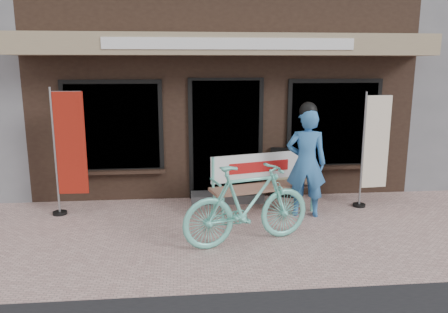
{
  "coord_description": "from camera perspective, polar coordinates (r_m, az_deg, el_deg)",
  "views": [
    {
      "loc": [
        -0.79,
        -5.79,
        2.44
      ],
      "look_at": [
        -0.16,
        0.7,
        1.05
      ],
      "focal_mm": 35.0,
      "sensor_mm": 36.0,
      "label": 1
    }
  ],
  "objects": [
    {
      "name": "ground",
      "position": [
        6.33,
        2.07,
        -10.63
      ],
      "size": [
        70.0,
        70.0,
        0.0
      ],
      "primitive_type": "plane",
      "color": "#C7A098",
      "rests_on": "ground"
    },
    {
      "name": "nobori_red",
      "position": [
        7.45,
        -19.68,
        0.77
      ],
      "size": [
        0.61,
        0.23,
        2.09
      ],
      "rotation": [
        0.0,
        0.0,
        -0.02
      ],
      "color": "gray",
      "rests_on": "ground"
    },
    {
      "name": "menu_stand",
      "position": [
        8.14,
        7.71,
        -2.03
      ],
      "size": [
        0.47,
        0.25,
        0.93
      ],
      "rotation": [
        0.0,
        0.0,
        -0.36
      ],
      "color": "black",
      "rests_on": "ground"
    },
    {
      "name": "person",
      "position": [
        7.12,
        10.69,
        -0.56
      ],
      "size": [
        0.71,
        0.54,
        1.86
      ],
      "rotation": [
        0.0,
        0.0,
        -0.21
      ],
      "color": "#336FB0",
      "rests_on": "ground"
    },
    {
      "name": "bicycle",
      "position": [
        6.0,
        3.11,
        -6.25
      ],
      "size": [
        1.94,
        1.04,
        1.12
      ],
      "primitive_type": "imported",
      "rotation": [
        0.0,
        0.0,
        1.86
      ],
      "color": "#69CDB9",
      "rests_on": "ground"
    },
    {
      "name": "nobori_cream",
      "position": [
        7.87,
        18.97,
        1.02
      ],
      "size": [
        0.59,
        0.23,
        1.99
      ],
      "rotation": [
        0.0,
        0.0,
        0.08
      ],
      "color": "gray",
      "rests_on": "ground"
    },
    {
      "name": "storefront",
      "position": [
        10.8,
        -1.39,
        14.94
      ],
      "size": [
        7.0,
        6.77,
        6.0
      ],
      "color": "black",
      "rests_on": "ground"
    },
    {
      "name": "bench",
      "position": [
        7.28,
        4.95,
        -2.9
      ],
      "size": [
        1.85,
        0.9,
        0.97
      ],
      "rotation": [
        0.0,
        0.0,
        0.26
      ],
      "color": "#69CDB9",
      "rests_on": "ground"
    }
  ]
}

